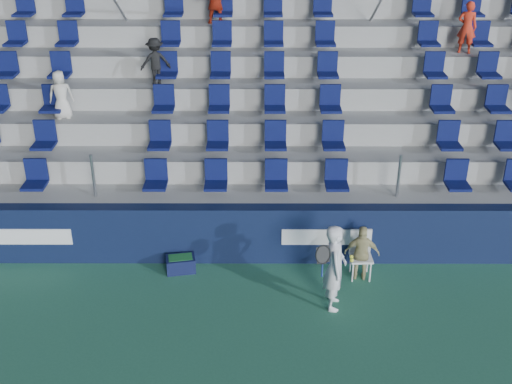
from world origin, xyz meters
TOP-DOWN VIEW (x-y plane):
  - ground at (0.00, 0.00)m, footprint 70.00×70.00m
  - sponsor_wall at (0.00, 3.15)m, footprint 24.00×0.32m
  - grandstand at (-0.01, 8.24)m, footprint 24.00×8.17m
  - tennis_player at (1.58, 1.63)m, footprint 0.69×0.65m
  - line_judge_chair at (2.20, 2.65)m, footprint 0.42×0.43m
  - line_judge at (2.20, 2.50)m, footprint 0.69×0.36m
  - ball_bin at (-1.27, 2.75)m, footprint 0.61×0.46m

SIDE VIEW (x-z plane):
  - ground at x=0.00m, z-range 0.00..0.00m
  - ball_bin at x=-1.27m, z-range 0.01..0.33m
  - line_judge_chair at x=2.20m, z-range 0.07..1.00m
  - line_judge at x=2.20m, z-range 0.00..1.13m
  - sponsor_wall at x=0.00m, z-range 0.00..1.20m
  - tennis_player at x=1.58m, z-range 0.00..1.64m
  - grandstand at x=-0.01m, z-range -1.18..5.45m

